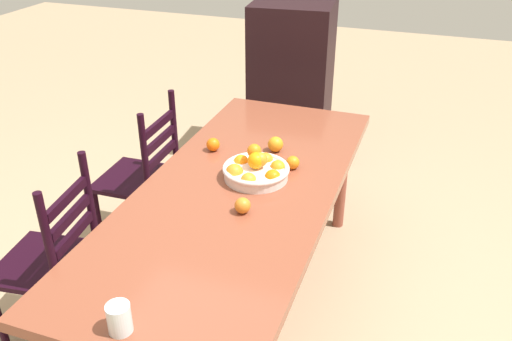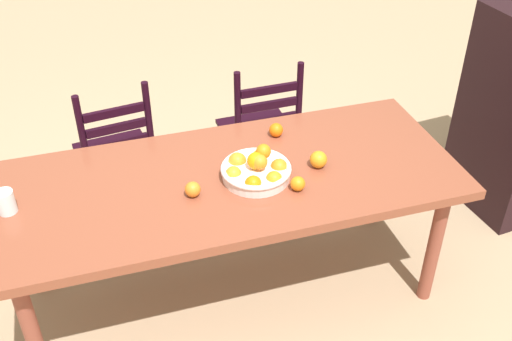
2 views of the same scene
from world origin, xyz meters
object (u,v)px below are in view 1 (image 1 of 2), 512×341
Objects in this scene: orange_loose_1 at (293,163)px; fruit_bowl at (256,170)px; orange_loose_3 at (243,205)px; drinking_glass at (119,318)px; chair_near_window at (143,178)px; chair_by_cabinet at (54,263)px; orange_loose_0 at (276,144)px; orange_loose_2 at (213,145)px; cabinet at (292,81)px; dining_table at (239,201)px.

fruit_bowl is at bearing 136.74° from orange_loose_1.
orange_loose_3 is 0.68× the size of drinking_glass.
orange_loose_3 is at bearing 54.10° from chair_near_window.
chair_by_cabinet is at bearing 128.15° from orange_loose_1.
orange_loose_3 is at bearing -175.74° from orange_loose_0.
chair_near_window reaches higher than fruit_bowl.
cabinet is at bearing 0.63° from orange_loose_2.
dining_table is 30.26× the size of orange_loose_3.
chair_near_window is (0.38, 0.75, -0.22)m from dining_table.
chair_near_window is 14.21× the size of orange_loose_1.
orange_loose_3 is (-0.59, -0.04, -0.01)m from orange_loose_0.
orange_loose_2 is (0.76, -0.46, 0.32)m from chair_by_cabinet.
orange_loose_2 and orange_loose_3 have the same top height.
drinking_glass is (-1.25, -0.23, 0.02)m from orange_loose_2.
cabinet is 2.06m from orange_loose_3.
fruit_bowl is at bearing 69.34° from chair_near_window.
fruit_bowl is at bearing 8.83° from orange_loose_3.
fruit_bowl reaches higher than drinking_glass.
orange_loose_2 is at bearing 40.06° from dining_table.
orange_loose_2 is (0.31, 0.26, 0.11)m from dining_table.
chair_near_window is at bearing 71.04° from fruit_bowl.
chair_by_cabinet is 1.19m from orange_loose_1.
dining_table is 0.95m from drinking_glass.
orange_loose_1 is (-0.13, -0.93, 0.33)m from chair_near_window.
orange_loose_1 is (0.26, -0.18, 0.10)m from dining_table.
orange_loose_0 is 0.20m from orange_loose_1.
chair_by_cabinet is 0.95m from orange_loose_2.
chair_by_cabinet reaches higher than drinking_glass.
chair_by_cabinet reaches higher than orange_loose_3.
drinking_glass is at bearing 176.74° from orange_loose_0.
dining_table is at bearing 158.41° from fruit_bowl.
cabinet is 18.37× the size of orange_loose_1.
drinking_glass is (-0.76, 0.12, 0.02)m from orange_loose_3.
orange_loose_0 reaches higher than orange_loose_1.
drinking_glass reaches higher than orange_loose_0.
fruit_bowl is 4.84× the size of orange_loose_1.
cabinet reaches higher than dining_table.
cabinet is 17.32× the size of orange_loose_2.
dining_table is 0.33m from orange_loose_1.
orange_loose_0 is at bearing -3.26° from drinking_glass.
dining_table is at bearing 61.09° from chair_near_window.
orange_loose_0 reaches higher than orange_loose_2.
cabinet reaches higher than chair_by_cabinet.
fruit_bowl is (0.11, -0.04, 0.11)m from dining_table.
chair_by_cabinet is (-0.84, -0.02, 0.01)m from chair_near_window.
chair_near_window reaches higher than orange_loose_3.
chair_near_window is 1.06m from orange_loose_3.
dining_table is 2.25× the size of chair_near_window.
chair_by_cabinet is 11.77× the size of orange_loose_0.
orange_loose_0 is (0.30, -0.00, -0.00)m from fruit_bowl.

